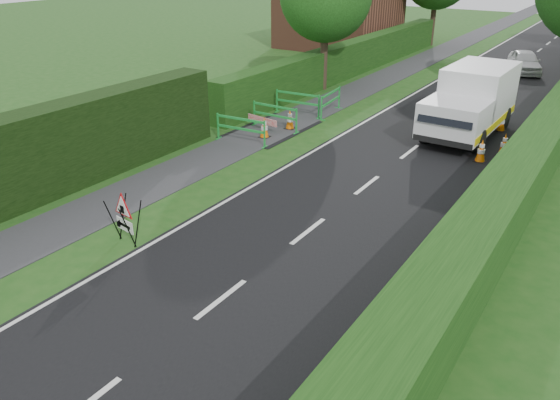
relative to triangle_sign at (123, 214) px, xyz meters
The scene contains 19 objects.
ground 1.97m from the triangle_sign, 60.04° to the right, with size 120.00×120.00×0.00m, color #1B4A15.
road_surface 33.62m from the triangle_sign, 84.19° to the left, with size 6.00×90.00×0.02m, color black.
footpath 33.51m from the triangle_sign, 93.59° to the left, with size 2.00×90.00×0.02m, color #2D2D30.
hedge_west_far 20.86m from the triangle_sign, 101.34° to the left, with size 1.00×24.00×1.80m, color #14380F.
hedge_east 16.24m from the triangle_sign, 62.85° to the left, with size 1.20×50.00×1.50m, color #14380F.
house_west 29.93m from the triangle_sign, 107.74° to the left, with size 7.50×7.40×7.88m.
triangle_sign is the anchor object (origin of this frame).
works_van 13.85m from the triangle_sign, 71.04° to the left, with size 2.29×5.53×2.50m.
traffic_cone_0 11.82m from the triangle_sign, 61.09° to the left, with size 0.38×0.38×0.79m.
traffic_cone_1 13.02m from the triangle_sign, 61.54° to the left, with size 0.38×0.38×0.79m.
traffic_cone_2 15.23m from the triangle_sign, 68.92° to the left, with size 0.38×0.38×0.79m.
traffic_cone_3 8.67m from the triangle_sign, 101.87° to the left, with size 0.38×0.38×0.79m.
traffic_cone_4 10.03m from the triangle_sign, 98.89° to the left, with size 0.38×0.38×0.79m.
ped_barrier_0 7.78m from the triangle_sign, 105.89° to the left, with size 2.08×0.51×1.00m.
ped_barrier_1 9.77m from the triangle_sign, 101.97° to the left, with size 2.07×0.38×1.00m.
ped_barrier_2 11.98m from the triangle_sign, 101.21° to the left, with size 2.08×0.50×1.00m.
ped_barrier_3 12.70m from the triangle_sign, 95.51° to the left, with size 0.57×2.09×1.00m.
redwhite_plank 9.37m from the triangle_sign, 104.11° to the left, with size 1.50×0.04×0.25m, color red.
hatchback_car 26.37m from the triangle_sign, 81.39° to the left, with size 1.47×3.64×1.24m, color silver.
Camera 1 is at (8.58, -6.08, 6.59)m, focal length 35.00 mm.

